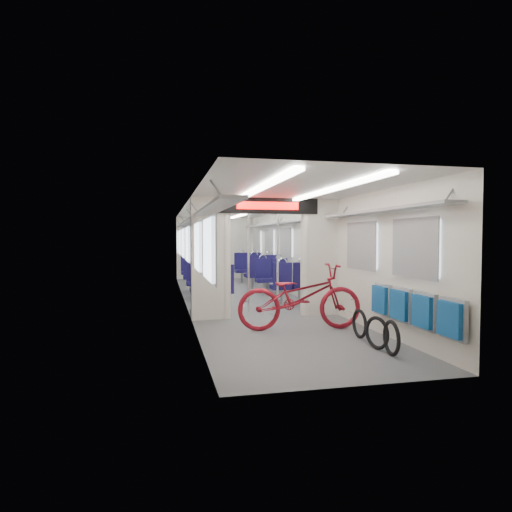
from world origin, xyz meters
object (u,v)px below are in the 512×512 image
Objects in this scene: stanchion_far_left at (226,252)px; bike_hoop_a at (391,340)px; seat_bay_far_right at (254,268)px; seat_bay_near_right at (281,278)px; stanchion_far_right at (248,252)px; stanchion_near_right at (278,256)px; seat_bay_near_left at (208,281)px; stanchion_near_left at (248,257)px; seat_bay_far_left at (197,271)px; bike_hoop_c at (360,325)px; bicycle at (300,297)px; flip_bench at (412,308)px; bike_hoop_b at (377,335)px.

bike_hoop_a is at bearing -80.27° from stanchion_far_left.
bike_hoop_a is 8.48m from seat_bay_far_right.
seat_bay_near_right is 1.55m from stanchion_far_right.
stanchion_near_right is (-0.53, -4.79, 0.59)m from seat_bay_far_right.
stanchion_near_right is 2.92m from stanchion_far_right.
seat_bay_far_right is 4.85m from stanchion_near_right.
seat_bay_near_left is 0.87× the size of stanchion_far_right.
stanchion_near_left reaches higher than seat_bay_near_right.
stanchion_far_right reaches higher than seat_bay_far_left.
seat_bay_far_right is 0.96× the size of stanchion_near_left.
seat_bay_far_left is at bearing 98.69° from stanchion_near_left.
stanchion_near_left reaches higher than bike_hoop_c.
stanchion_near_left is 0.64m from stanchion_near_right.
seat_bay_far_right is at bearing 76.44° from stanchion_near_left.
seat_bay_far_left is 0.88× the size of seat_bay_far_right.
bike_hoop_a is 3.84m from stanchion_near_right.
bike_hoop_a is 0.20× the size of stanchion_far_left.
stanchion_far_right is (-0.58, -1.87, 0.59)m from seat_bay_far_right.
bicycle is at bearing -94.04° from stanchion_near_right.
seat_bay_far_right is 2.04m from stanchion_far_right.
seat_bay_near_left is at bearing 115.84° from flip_bench.
seat_bay_near_left is (-2.29, 4.73, -0.05)m from flip_bench.
stanchion_near_right reaches higher than bike_hoop_a.
stanchion_near_left is (-1.17, 3.62, 0.94)m from bike_hoop_a.
stanchion_far_left reaches higher than seat_bay_far_right.
stanchion_far_right is (1.29, -1.61, 0.62)m from seat_bay_far_left.
flip_bench is 4.65× the size of bike_hoop_c.
seat_bay_near_left is at bearing -168.72° from seat_bay_near_right.
stanchion_far_right is at bearing 95.00° from bike_hoop_b.
bike_hoop_c is at bearing -134.29° from bicycle.
seat_bay_near_left reaches higher than flip_bench.
stanchion_near_left is at bearing -101.25° from stanchion_far_right.
seat_bay_far_right reaches higher than seat_bay_near_right.
stanchion_far_right is at bearing 98.84° from flip_bench.
bike_hoop_b is at bearing -152.31° from bicycle.
seat_bay_far_left is 4.76m from stanchion_near_right.
stanchion_near_left is 1.00× the size of stanchion_far_left.
flip_bench is 3.81m from stanchion_near_left.
bike_hoop_b is 4.96m from seat_bay_near_left.
stanchion_near_right reaches higher than flip_bench.
seat_bay_far_right is (-0.04, 7.48, 0.36)m from bike_hoop_c.
stanchion_far_left is at bearing 90.03° from stanchion_near_left.
bike_hoop_a is 0.23× the size of seat_bay_near_right.
seat_bay_far_left is at bearing 128.81° from stanchion_far_right.
bicycle reaches higher than bike_hoop_b.
seat_bay_far_left is 0.85× the size of stanchion_far_right.
seat_bay_near_right is at bearing 89.67° from bike_hoop_b.
bike_hoop_a is 0.20× the size of stanchion_far_right.
stanchion_far_right is at bearing 113.93° from seat_bay_near_right.
stanchion_near_left is 1.00× the size of stanchion_near_right.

